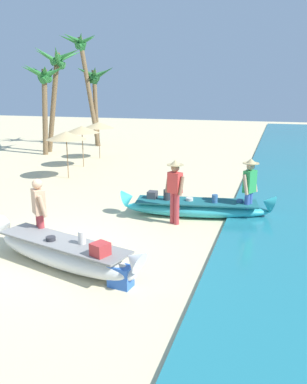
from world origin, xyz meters
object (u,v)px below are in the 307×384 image
at_px(person_vendor_hatted, 175,187).
at_px(person_tourist_customer, 39,211).
at_px(palm_tree_leaning_seaward, 57,67).
at_px(palm_tree_far_behind, 82,55).
at_px(palm_tree_tall_inland, 44,81).
at_px(boat_white_foreground, 63,253).
at_px(cooler_box, 121,276).
at_px(boat_cyan_midground, 196,208).
at_px(person_vendor_assistant, 250,185).
at_px(palm_tree_mid_cluster, 95,81).

relative_size(person_vendor_hatted, person_tourist_customer, 1.06).
relative_size(palm_tree_leaning_seaward, palm_tree_far_behind, 0.84).
distance_m(person_vendor_hatted, palm_tree_tall_inland, 13.52).
bearing_deg(boat_white_foreground, cooler_box, -15.12).
distance_m(boat_cyan_midground, palm_tree_tall_inland, 13.50).
bearing_deg(boat_cyan_midground, person_tourist_customer, -128.68).
relative_size(boat_white_foreground, person_vendor_assistant, 2.26).
distance_m(boat_white_foreground, palm_tree_far_behind, 18.95).
relative_size(boat_cyan_midground, palm_tree_leaning_seaward, 0.75).
height_order(boat_white_foreground, palm_tree_tall_inland, palm_tree_tall_inland).
bearing_deg(person_vendor_hatted, palm_tree_mid_cluster, 123.41).
bearing_deg(cooler_box, boat_cyan_midground, 91.83).
bearing_deg(person_vendor_assistant, palm_tree_tall_inland, 145.06).
relative_size(boat_white_foreground, person_tourist_customer, 2.36).
xyz_separation_m(person_tourist_customer, palm_tree_leaning_seaward, (-7.04, 12.57, 3.77)).
relative_size(person_tourist_customer, palm_tree_mid_cluster, 0.33).
height_order(person_tourist_customer, palm_tree_mid_cluster, palm_tree_mid_cluster).
xyz_separation_m(person_vendor_hatted, palm_tree_leaning_seaward, (-9.40, 9.90, 3.70)).
height_order(boat_white_foreground, person_vendor_hatted, person_vendor_hatted).
bearing_deg(person_tourist_customer, cooler_box, -22.62).
height_order(person_vendor_hatted, person_vendor_assistant, person_vendor_hatted).
bearing_deg(palm_tree_far_behind, cooler_box, -60.51).
distance_m(person_vendor_hatted, person_vendor_assistant, 2.08).
relative_size(person_vendor_assistant, palm_tree_far_behind, 0.25).
distance_m(boat_white_foreground, boat_cyan_midground, 4.45).
distance_m(boat_white_foreground, person_vendor_assistant, 5.39).
height_order(boat_white_foreground, person_tourist_customer, person_tourist_customer).
bearing_deg(palm_tree_mid_cluster, palm_tree_leaning_seaward, -98.24).
xyz_separation_m(palm_tree_leaning_seaward, cooler_box, (9.35, -13.53, -4.50)).
xyz_separation_m(person_vendor_hatted, palm_tree_far_behind, (-9.49, 13.06, 4.63)).
relative_size(person_vendor_assistant, palm_tree_tall_inland, 0.35).
distance_m(person_vendor_assistant, palm_tree_leaning_seaward, 14.84).
height_order(person_vendor_hatted, person_tourist_customer, person_vendor_hatted).
relative_size(person_vendor_assistant, palm_tree_leaning_seaward, 0.30).
bearing_deg(palm_tree_far_behind, person_vendor_hatted, -54.00).
bearing_deg(palm_tree_leaning_seaward, person_vendor_assistant, -38.47).
height_order(person_vendor_hatted, palm_tree_tall_inland, palm_tree_tall_inland).
xyz_separation_m(boat_white_foreground, cooler_box, (1.40, -0.38, -0.11)).
bearing_deg(boat_white_foreground, person_vendor_assistant, 51.87).
relative_size(palm_tree_mid_cluster, cooler_box, 11.85).
xyz_separation_m(person_vendor_hatted, person_tourist_customer, (-2.36, -2.67, -0.08)).
bearing_deg(person_vendor_hatted, boat_cyan_midground, 62.35).
bearing_deg(cooler_box, person_tourist_customer, 165.17).
distance_m(boat_cyan_midground, cooler_box, 4.45).
distance_m(boat_cyan_midground, person_vendor_hatted, 1.16).
height_order(palm_tree_mid_cluster, cooler_box, palm_tree_mid_cluster).
distance_m(person_vendor_hatted, person_tourist_customer, 3.56).
relative_size(boat_cyan_midground, person_vendor_assistant, 2.54).
bearing_deg(palm_tree_tall_inland, palm_tree_mid_cluster, 80.35).
distance_m(person_vendor_hatted, cooler_box, 3.72).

